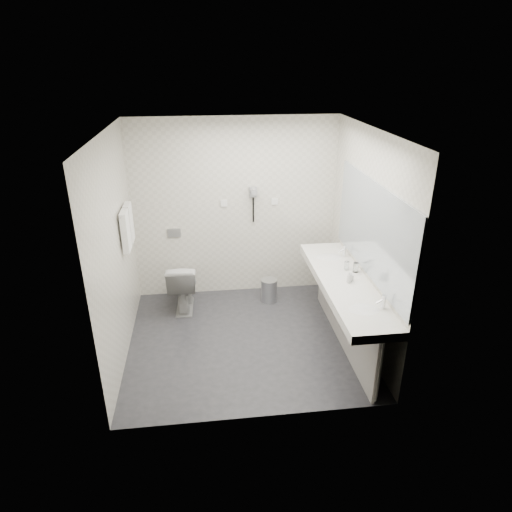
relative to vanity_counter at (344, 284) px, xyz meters
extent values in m
plane|color=#29282D|center=(-1.12, 0.20, -0.80)|extent=(2.80, 2.80, 0.00)
plane|color=silver|center=(-1.12, 0.20, 1.70)|extent=(2.80, 2.80, 0.00)
plane|color=silver|center=(-1.12, 1.50, 0.45)|extent=(2.80, 0.00, 2.80)
plane|color=silver|center=(-1.12, -1.10, 0.45)|extent=(2.80, 0.00, 2.80)
plane|color=silver|center=(-2.52, 0.20, 0.45)|extent=(0.00, 2.60, 2.60)
plane|color=silver|center=(0.27, 0.20, 0.45)|extent=(0.00, 2.60, 2.60)
cube|color=white|center=(0.00, 0.00, 0.00)|extent=(0.55, 2.20, 0.10)
cube|color=gray|center=(0.02, 0.00, -0.42)|extent=(0.03, 2.15, 0.75)
cylinder|color=silver|center=(0.05, -1.04, -0.42)|extent=(0.06, 0.06, 0.75)
cylinder|color=silver|center=(0.05, 1.04, -0.42)|extent=(0.06, 0.06, 0.75)
cube|color=#B2BCC6|center=(0.26, 0.00, 0.65)|extent=(0.02, 2.20, 1.05)
ellipsoid|color=white|center=(0.00, -0.65, 0.04)|extent=(0.40, 0.31, 0.05)
ellipsoid|color=white|center=(0.00, 0.65, 0.04)|extent=(0.40, 0.31, 0.05)
cylinder|color=silver|center=(0.19, -0.65, 0.12)|extent=(0.04, 0.04, 0.15)
cylinder|color=silver|center=(0.19, 0.65, 0.12)|extent=(0.04, 0.04, 0.15)
imported|color=beige|center=(0.06, -0.02, 0.10)|extent=(0.05, 0.05, 0.10)
imported|color=beige|center=(0.03, -0.06, 0.12)|extent=(0.06, 0.06, 0.13)
cylinder|color=silver|center=(0.19, 0.19, 0.11)|extent=(0.08, 0.08, 0.12)
cylinder|color=silver|center=(0.10, 0.27, 0.10)|extent=(0.07, 0.07, 0.11)
imported|color=white|center=(-1.88, 1.08, -0.45)|extent=(0.41, 0.70, 0.69)
cube|color=#B2B5BA|center=(-1.98, 1.49, 0.15)|extent=(0.18, 0.02, 0.12)
cylinder|color=#B2B5BA|center=(-0.69, 1.12, -0.64)|extent=(0.25, 0.25, 0.32)
cylinder|color=#B2B5BA|center=(-0.69, 1.12, -0.48)|extent=(0.23, 0.23, 0.02)
cylinder|color=silver|center=(-2.47, 0.75, 0.75)|extent=(0.02, 0.62, 0.02)
cube|color=white|center=(-2.46, 0.61, 0.53)|extent=(0.07, 0.24, 0.48)
cube|color=white|center=(-2.46, 0.89, 0.53)|extent=(0.07, 0.24, 0.48)
cube|color=gray|center=(-0.88, 1.47, 0.70)|extent=(0.10, 0.04, 0.14)
cylinder|color=gray|center=(-0.88, 1.40, 0.73)|extent=(0.08, 0.14, 0.08)
cylinder|color=black|center=(-0.88, 1.46, 0.45)|extent=(0.02, 0.02, 0.35)
cube|color=white|center=(-1.27, 1.49, 0.55)|extent=(0.09, 0.02, 0.09)
cube|color=white|center=(-0.57, 1.49, 0.55)|extent=(0.09, 0.02, 0.09)
camera|label=1|loc=(-1.56, -4.38, 2.38)|focal=31.42mm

